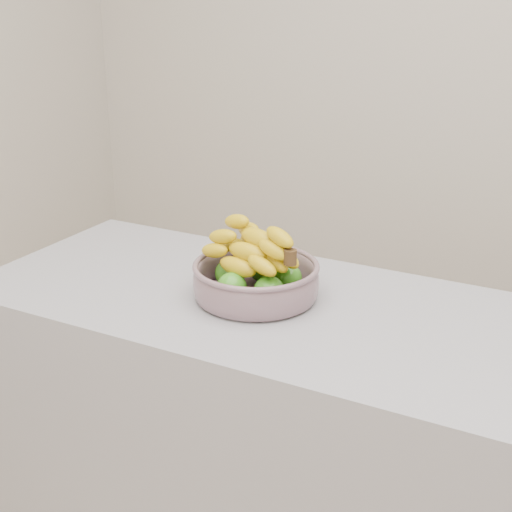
# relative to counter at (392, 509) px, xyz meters

# --- Properties ---
(counter) EXTENTS (2.00, 0.60, 0.90)m
(counter) POSITION_rel_counter_xyz_m (0.00, 0.00, 0.00)
(counter) COLOR #A09FA7
(counter) RESTS_ON ground
(fruit_bowl) EXTENTS (0.28, 0.28, 0.16)m
(fruit_bowl) POSITION_rel_counter_xyz_m (-0.35, 0.00, 0.50)
(fruit_bowl) COLOR #878FA2
(fruit_bowl) RESTS_ON counter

